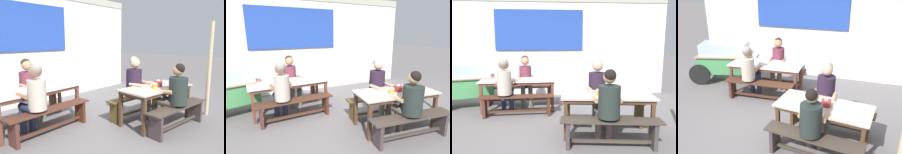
{
  "view_description": "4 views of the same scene",
  "coord_description": "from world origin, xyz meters",
  "views": [
    {
      "loc": [
        -2.9,
        -2.48,
        1.64
      ],
      "look_at": [
        0.28,
        0.31,
        0.92
      ],
      "focal_mm": 34.55,
      "sensor_mm": 36.0,
      "label": 1
    },
    {
      "loc": [
        -1.62,
        -2.86,
        1.82
      ],
      "look_at": [
        0.01,
        0.48,
        0.91
      ],
      "focal_mm": 28.83,
      "sensor_mm": 36.0,
      "label": 2
    },
    {
      "loc": [
        -0.24,
        -4.07,
        1.65
      ],
      "look_at": [
        0.13,
        0.33,
        0.93
      ],
      "focal_mm": 35.75,
      "sensor_mm": 36.0,
      "label": 3
    },
    {
      "loc": [
        1.37,
        -3.92,
        2.68
      ],
      "look_at": [
        0.01,
        0.32,
        0.85
      ],
      "focal_mm": 39.24,
      "sensor_mm": 36.0,
      "label": 4
    }
  ],
  "objects": [
    {
      "name": "bench_near_front",
      "position": [
        0.75,
        -0.89,
        0.31
      ],
      "size": [
        1.58,
        0.5,
        0.45
      ],
      "color": "#41362E",
      "rests_on": "ground_plane"
    },
    {
      "name": "bench_far_front",
      "position": [
        -0.87,
        0.73,
        0.3
      ],
      "size": [
        1.63,
        0.37,
        0.45
      ],
      "color": "#4D2B1E",
      "rests_on": "ground_plane"
    },
    {
      "name": "dining_table_far",
      "position": [
        -0.89,
        1.24,
        0.66
      ],
      "size": [
        1.79,
        0.78,
        0.73
      ],
      "color": "silver",
      "rests_on": "ground_plane"
    },
    {
      "name": "condiment_jar",
      "position": [
        0.67,
        -0.44,
        0.78
      ],
      "size": [
        0.1,
        0.1,
        0.1
      ],
      "color": "gold",
      "rests_on": "dining_table_near"
    },
    {
      "name": "bench_near_back",
      "position": [
        0.88,
        0.1,
        0.31
      ],
      "size": [
        1.62,
        0.46,
        0.45
      ],
      "color": "brown",
      "rests_on": "ground_plane"
    },
    {
      "name": "ground_plane",
      "position": [
        0.0,
        0.0,
        0.0
      ],
      "size": [
        40.0,
        40.0,
        0.0
      ],
      "primitive_type": "plane",
      "color": "slate"
    },
    {
      "name": "food_cart",
      "position": [
        -2.26,
        1.56,
        0.64
      ],
      "size": [
        1.89,
        1.13,
        1.06
      ],
      "color": "#4B9D59",
      "rests_on": "ground_plane"
    },
    {
      "name": "tissue_box",
      "position": [
        0.85,
        -0.41,
        0.79
      ],
      "size": [
        0.14,
        0.11,
        0.13
      ],
      "color": "maroon",
      "rests_on": "dining_table_near"
    },
    {
      "name": "bench_far_back",
      "position": [
        -0.91,
        1.74,
        0.31
      ],
      "size": [
        1.76,
        0.32,
        0.45
      ],
      "color": "brown",
      "rests_on": "ground_plane"
    },
    {
      "name": "dining_table_near",
      "position": [
        0.82,
        -0.4,
        0.65
      ],
      "size": [
        1.64,
        0.89,
        0.73
      ],
      "color": "#BCACA1",
      "rests_on": "ground_plane"
    },
    {
      "name": "person_left_back_turned",
      "position": [
        -1.13,
        0.8,
        0.73
      ],
      "size": [
        0.42,
        0.57,
        1.28
      ],
      "color": "navy",
      "rests_on": "ground_plane"
    },
    {
      "name": "person_center_facing",
      "position": [
        -0.75,
        1.67,
        0.73
      ],
      "size": [
        0.46,
        0.58,
        1.27
      ],
      "color": "#646656",
      "rests_on": "ground_plane"
    },
    {
      "name": "soup_bowl",
      "position": [
        -1.01,
        1.15,
        0.75
      ],
      "size": [
        0.12,
        0.12,
        0.05
      ],
      "primitive_type": "cylinder",
      "color": "silver",
      "rests_on": "dining_table_far"
    },
    {
      "name": "person_near_front",
      "position": [
        0.72,
        -0.83,
        0.7
      ],
      "size": [
        0.45,
        0.53,
        1.24
      ],
      "color": "#685954",
      "rests_on": "ground_plane"
    },
    {
      "name": "person_right_near_table",
      "position": [
        0.76,
        0.06,
        0.75
      ],
      "size": [
        0.44,
        0.53,
        1.31
      ],
      "color": "#636458",
      "rests_on": "ground_plane"
    },
    {
      "name": "backdrop_wall",
      "position": [
        -0.01,
        2.7,
        1.55
      ],
      "size": [
        6.93,
        0.23,
        2.96
      ],
      "color": "white",
      "rests_on": "ground_plane"
    }
  ]
}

